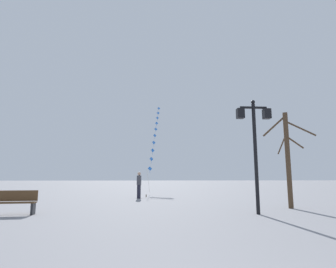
{
  "coord_description": "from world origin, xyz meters",
  "views": [
    {
      "loc": [
        -0.92,
        -1.45,
        1.41
      ],
      "look_at": [
        0.24,
        19.38,
        4.65
      ],
      "focal_mm": 29.4,
      "sensor_mm": 36.0,
      "label": 1
    }
  ],
  "objects": [
    {
      "name": "ground_plane",
      "position": [
        0.0,
        20.0,
        0.0
      ],
      "size": [
        160.0,
        160.0,
        0.0
      ],
      "primitive_type": "plane",
      "color": "gray"
    },
    {
      "name": "bare_tree",
      "position": [
        5.32,
        10.91,
        2.35
      ],
      "size": [
        2.12,
        1.3,
        4.4
      ],
      "color": "#4C3826",
      "rests_on": "ground_plane"
    },
    {
      "name": "kite_flyer",
      "position": [
        -1.81,
        17.07,
        0.9
      ],
      "size": [
        0.28,
        0.62,
        1.71
      ],
      "rotation": [
        0.0,
        0.0,
        1.45
      ],
      "color": "#1E1E2D",
      "rests_on": "ground_plane"
    },
    {
      "name": "kite_train",
      "position": [
        -0.76,
        25.12,
        5.19
      ],
      "size": [
        1.33,
        13.1,
        9.83
      ],
      "color": "brown",
      "rests_on": "ground_plane"
    },
    {
      "name": "twin_lantern_lamp_post",
      "position": [
        3.1,
        9.09,
        3.1
      ],
      "size": [
        1.36,
        0.28,
        4.46
      ],
      "color": "black",
      "rests_on": "ground_plane"
    },
    {
      "name": "park_bench",
      "position": [
        -6.11,
        9.42,
        0.45
      ],
      "size": [
        1.64,
        0.61,
        0.89
      ],
      "rotation": [
        0.0,
        0.0,
        0.11
      ],
      "color": "brown",
      "rests_on": "ground_plane"
    }
  ]
}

